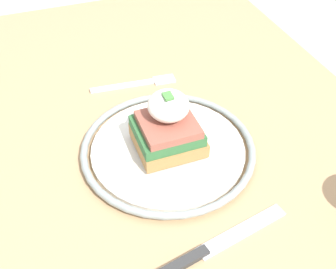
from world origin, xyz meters
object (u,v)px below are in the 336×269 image
object	(u,v)px
plate	(168,149)
sandwich	(168,126)
knife	(206,251)
fork	(138,84)

from	to	relation	value
plate	sandwich	size ratio (longest dim) A/B	2.76
sandwich	knife	size ratio (longest dim) A/B	0.45
plate	knife	size ratio (longest dim) A/B	1.26
sandwich	knife	xyz separation A→B (m)	(0.17, -0.02, -0.05)
sandwich	fork	distance (m)	0.18
plate	knife	xyz separation A→B (m)	(0.17, -0.02, -0.01)
plate	fork	size ratio (longest dim) A/B	1.67
sandwich	fork	world-z (taller)	sandwich
sandwich	knife	bearing A→B (deg)	-5.18
plate	knife	bearing A→B (deg)	-5.20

